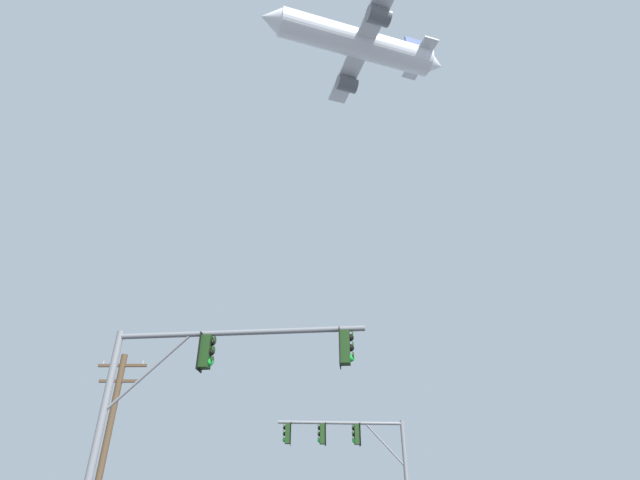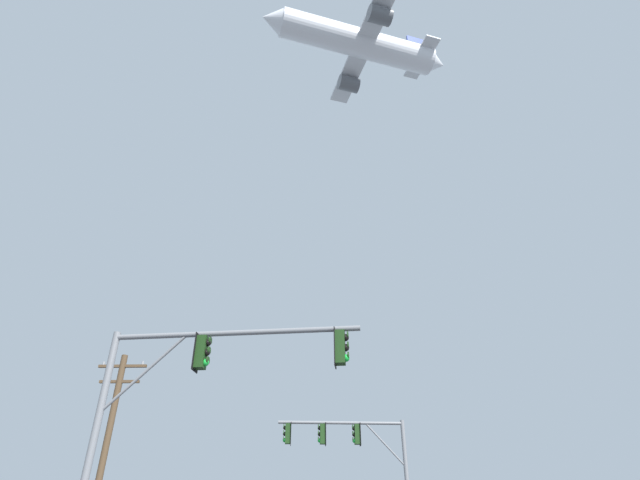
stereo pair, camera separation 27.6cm
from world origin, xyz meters
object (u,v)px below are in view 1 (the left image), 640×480
object	(u,v)px
signal_pole_far	(354,449)
airplane	(357,43)
signal_pole_near	(197,383)
utility_pole	(106,444)

from	to	relation	value
signal_pole_far	airplane	size ratio (longest dim) A/B	0.25
signal_pole_near	utility_pole	distance (m)	10.43
signal_pole_far	utility_pole	xyz separation A→B (m)	(-10.54, -3.27, -0.21)
signal_pole_far	utility_pole	bearing A→B (deg)	-162.75
signal_pole_near	signal_pole_far	bearing A→B (deg)	68.37
signal_pole_far	utility_pole	world-z (taller)	utility_pole
signal_pole_near	airplane	bearing A→B (deg)	74.55
utility_pole	signal_pole_near	bearing A→B (deg)	-56.09
signal_pole_far	airplane	distance (m)	52.75
signal_pole_near	airplane	distance (m)	57.73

